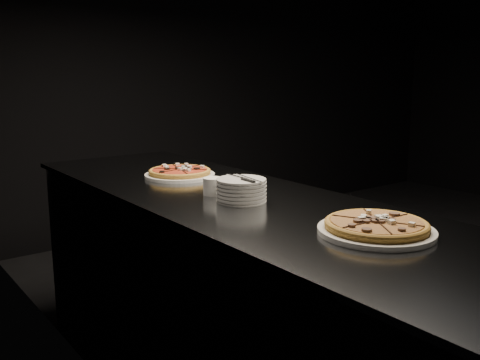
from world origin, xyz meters
TOP-DOWN VIEW (x-y plane):
  - wall_left at (-2.50, 0.00)m, footprint 0.02×5.00m
  - wall_back at (0.00, 2.50)m, footprint 5.00×0.02m
  - counter at (-2.13, 0.00)m, footprint 0.74×2.44m
  - pizza_mushroom at (-2.08, -0.66)m, footprint 0.35×0.35m
  - pizza_tomato at (-2.10, 0.46)m, footprint 0.35×0.35m
  - plate_stack at (-2.16, -0.08)m, footprint 0.19×0.19m
  - cutlery at (-2.15, -0.10)m, footprint 0.08×0.20m
  - ramekin at (-2.18, 0.06)m, footprint 0.08×0.08m

SIDE VIEW (x-z plane):
  - counter at x=-2.13m, z-range 0.00..0.92m
  - pizza_tomato at x=-2.10m, z-range 0.92..0.96m
  - pizza_mushroom at x=-2.08m, z-range 0.92..0.96m
  - ramekin at x=-2.18m, z-range 0.92..0.99m
  - plate_stack at x=-2.16m, z-range 0.92..1.00m
  - cutlery at x=-2.15m, z-range 1.00..1.01m
  - wall_left at x=-2.50m, z-range 0.00..2.80m
  - wall_back at x=0.00m, z-range 0.00..2.80m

